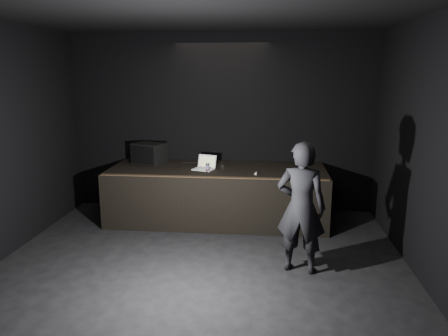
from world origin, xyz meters
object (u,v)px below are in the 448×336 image
beer_can (208,167)px  person (301,208)px  stage_riser (217,194)px  stage_monitor (149,153)px  laptop (205,166)px

beer_can → person: 2.34m
beer_can → person: person is taller
beer_can → stage_riser: bearing=63.1°
stage_monitor → laptop: bearing=4.8°
stage_monitor → beer_can: stage_monitor is taller
laptop → stage_riser: bearing=37.8°
stage_riser → stage_monitor: bearing=166.8°
stage_monitor → person: bearing=-16.4°
beer_can → person: (1.55, -1.75, -0.15)m
laptop → beer_can: (0.08, -0.21, 0.01)m
beer_can → stage_monitor: bearing=153.9°
person → stage_monitor: bearing=-28.1°
stage_riser → laptop: (-0.22, -0.07, 0.57)m
laptop → beer_can: bearing=-50.3°
stage_monitor → person: person is taller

